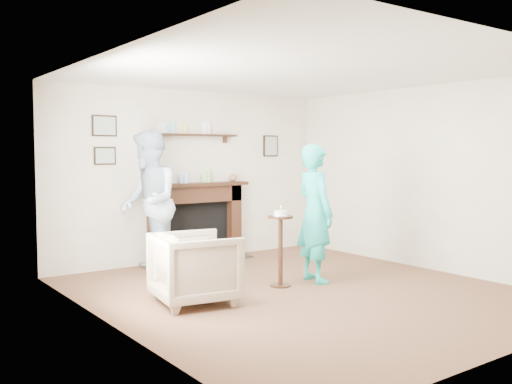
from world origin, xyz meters
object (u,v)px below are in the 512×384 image
man (150,274)px  armchair (195,303)px  pedestal_table (281,237)px  woman (314,281)px

man → armchair: bearing=11.4°
armchair → pedestal_table: bearing=-77.2°
armchair → pedestal_table: 1.35m
pedestal_table → armchair: bearing=-176.8°
woman → man: bearing=52.4°
man → pedestal_table: (0.97, -1.53, 0.60)m
armchair → man: 1.62m
pedestal_table → man: bearing=122.4°
woman → pedestal_table: bearing=94.4°
woman → pedestal_table: (-0.51, 0.04, 0.60)m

